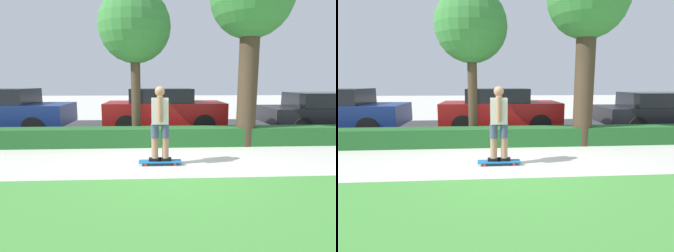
{
  "view_description": "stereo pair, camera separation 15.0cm",
  "coord_description": "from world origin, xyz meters",
  "views": [
    {
      "loc": [
        -0.44,
        -5.55,
        1.75
      ],
      "look_at": [
        -0.14,
        0.6,
        0.72
      ],
      "focal_mm": 28.0,
      "sensor_mm": 36.0,
      "label": 1
    },
    {
      "loc": [
        -0.59,
        -5.54,
        1.75
      ],
      "look_at": [
        -0.14,
        0.6,
        0.72
      ],
      "focal_mm": 28.0,
      "sensor_mm": 36.0,
      "label": 2
    }
  ],
  "objects": [
    {
      "name": "ground_plane",
      "position": [
        0.0,
        0.0,
        0.0
      ],
      "size": [
        60.0,
        60.0,
        0.0
      ],
      "primitive_type": "plane",
      "color": "beige"
    },
    {
      "name": "grass_lawn_strip",
      "position": [
        0.0,
        -3.0,
        0.01
      ],
      "size": [
        18.58,
        4.0,
        0.01
      ],
      "color": "#47933D",
      "rests_on": "ground_plane"
    },
    {
      "name": "street_asphalt",
      "position": [
        0.0,
        4.2,
        0.0
      ],
      "size": [
        18.58,
        5.0,
        0.01
      ],
      "color": "#38383A",
      "rests_on": "ground_plane"
    },
    {
      "name": "hedge_row",
      "position": [
        0.0,
        1.6,
        0.25
      ],
      "size": [
        18.58,
        0.6,
        0.51
      ],
      "color": "#236028",
      "rests_on": "ground_plane"
    },
    {
      "name": "skateboard",
      "position": [
        -0.34,
        -0.15,
        0.07
      ],
      "size": [
        0.91,
        0.24,
        0.08
      ],
      "color": "#1E6BAD",
      "rests_on": "ground_plane"
    },
    {
      "name": "skater_person",
      "position": [
        -0.34,
        -0.15,
        0.93
      ],
      "size": [
        0.48,
        0.41,
        1.58
      ],
      "color": "black",
      "rests_on": "skateboard"
    },
    {
      "name": "tree_near",
      "position": [
        -0.99,
        2.07,
        3.24
      ],
      "size": [
        2.02,
        2.02,
        4.29
      ],
      "color": "#423323",
      "rests_on": "ground_plane"
    },
    {
      "name": "tree_mid",
      "position": [
        2.08,
        1.54,
        3.77
      ],
      "size": [
        2.15,
        2.15,
        5.03
      ],
      "color": "#423323",
      "rests_on": "ground_plane"
    },
    {
      "name": "parked_car_middle",
      "position": [
        -0.13,
        3.59,
        0.82
      ],
      "size": [
        4.05,
        1.8,
        1.54
      ],
      "rotation": [
        0.0,
        0.0,
        -0.0
      ],
      "color": "maroon",
      "rests_on": "ground_plane"
    },
    {
      "name": "parked_car_rear",
      "position": [
        5.75,
        3.59,
        0.73
      ],
      "size": [
        4.6,
        2.02,
        1.39
      ],
      "rotation": [
        0.0,
        0.0,
        -0.01
      ],
      "color": "black",
      "rests_on": "ground_plane"
    }
  ]
}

